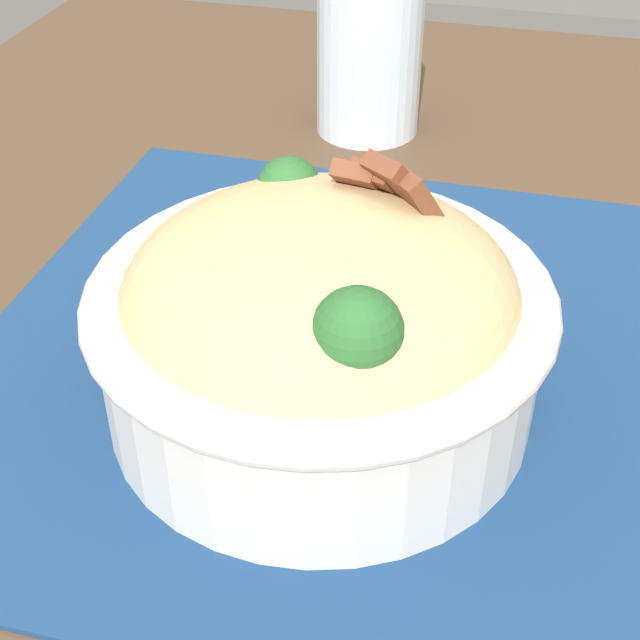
% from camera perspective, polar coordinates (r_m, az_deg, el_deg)
% --- Properties ---
extents(table, '(1.03, 0.78, 0.77)m').
position_cam_1_polar(table, '(0.54, -0.28, -8.58)').
color(table, '#4C3826').
rests_on(table, ground_plane).
extents(placemat, '(0.39, 0.34, 0.00)m').
position_cam_1_polar(placemat, '(0.48, -0.02, -1.72)').
color(placemat, navy).
rests_on(placemat, table).
extents(bowl, '(0.21, 0.21, 0.12)m').
position_cam_1_polar(bowl, '(0.41, 0.01, 0.09)').
color(bowl, silver).
rests_on(bowl, placemat).
extents(fork, '(0.03, 0.14, 0.00)m').
position_cam_1_polar(fork, '(0.56, 4.02, 5.07)').
color(fork, silver).
rests_on(fork, placemat).
extents(drinking_glass, '(0.08, 0.08, 0.12)m').
position_cam_1_polar(drinking_glass, '(0.69, 3.08, 15.68)').
color(drinking_glass, silver).
rests_on(drinking_glass, table).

